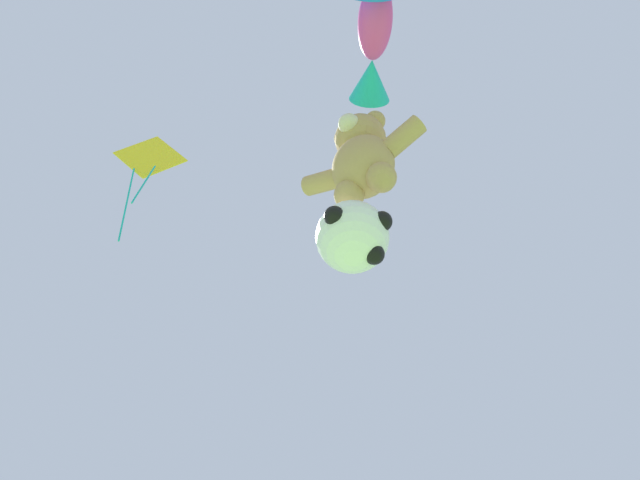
# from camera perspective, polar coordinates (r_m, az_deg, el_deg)

# --- Properties ---
(teddy_bear_kite) EXTENTS (2.11, 0.93, 2.14)m
(teddy_bear_kite) POSITION_cam_1_polar(r_m,az_deg,el_deg) (10.83, 3.38, 6.63)
(teddy_bear_kite) COLOR tan
(soccer_ball_kite) EXTENTS (1.10, 1.09, 1.01)m
(soccer_ball_kite) POSITION_cam_1_polar(r_m,az_deg,el_deg) (9.54, 2.67, 0.27)
(soccer_ball_kite) COLOR white
(fish_kite_magenta) EXTENTS (1.60, 1.92, 0.67)m
(fish_kite_magenta) POSITION_cam_1_polar(r_m,az_deg,el_deg) (11.74, 4.25, 14.81)
(fish_kite_magenta) COLOR #E53F9E
(diamond_kite) EXTENTS (1.11, 0.93, 3.18)m
(diamond_kite) POSITION_cam_1_polar(r_m,az_deg,el_deg) (13.94, -13.57, 6.12)
(diamond_kite) COLOR yellow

